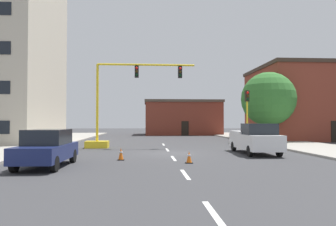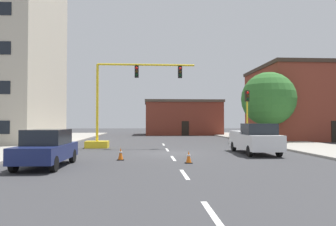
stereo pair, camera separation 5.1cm
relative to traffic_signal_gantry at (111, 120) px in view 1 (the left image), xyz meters
name	(u,v)px [view 1 (the left image)]	position (x,y,z in m)	size (l,w,h in m)	color
ground_plane	(170,153)	(4.41, -4.60, -2.23)	(160.00, 160.00, 0.00)	#38383A
sidewalk_left	(33,144)	(-7.27, 3.40, -2.16)	(6.00, 56.00, 0.14)	#9E998E
sidewalk_right	(287,143)	(16.09, 3.40, -2.16)	(6.00, 56.00, 0.14)	#9E998E
lane_stripe_seg_0	(215,215)	(4.41, -18.60, -2.22)	(0.16, 2.40, 0.01)	silver
lane_stripe_seg_1	(185,174)	(4.41, -13.10, -2.22)	(0.16, 2.40, 0.01)	silver
lane_stripe_seg_2	(173,158)	(4.41, -7.60, -2.22)	(0.16, 2.40, 0.01)	silver
lane_stripe_seg_3	(167,150)	(4.41, -2.10, -2.22)	(0.16, 2.40, 0.01)	silver
lane_stripe_seg_4	(163,145)	(4.41, 3.40, -2.22)	(0.16, 2.40, 0.01)	silver
building_brick_center	(182,118)	(8.65, 26.32, 0.55)	(12.25, 9.16, 5.53)	brown
building_row_right	(308,103)	(22.27, 10.97, 2.09)	(12.48, 11.28, 8.62)	brown
traffic_signal_gantry	(111,120)	(0.00, 0.00, 0.00)	(8.78, 1.20, 6.83)	yellow
traffic_light_pole_right	(247,105)	(11.50, 0.94, 1.30)	(0.32, 0.47, 4.80)	yellow
tree_right_mid	(268,99)	(15.06, 5.20, 2.16)	(5.40, 5.40, 7.09)	#4C3823
pickup_truck_white	(255,139)	(9.96, -5.34, -1.25)	(2.07, 5.42, 1.99)	white
sedan_navy_near_left	(47,148)	(-1.76, -10.59, -1.34)	(1.93, 4.53, 1.74)	navy
traffic_cone_roadside_a	(189,157)	(5.02, -9.75, -1.92)	(0.36, 0.36, 0.63)	black
traffic_cone_roadside_b	(121,154)	(1.47, -8.25, -1.89)	(0.36, 0.36, 0.69)	black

